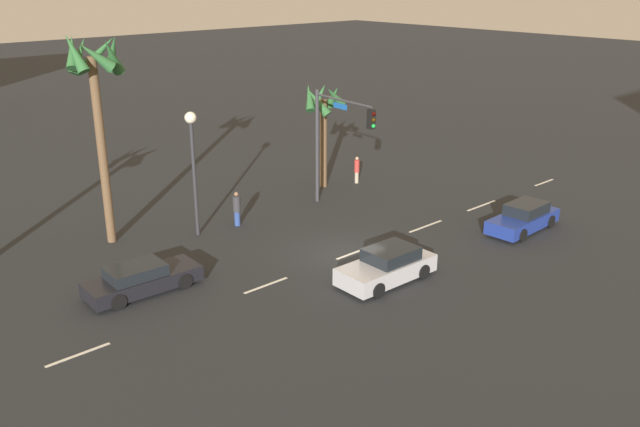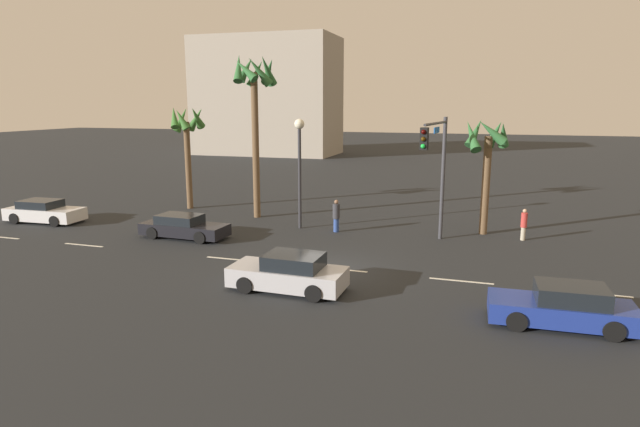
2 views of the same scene
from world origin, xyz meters
name	(u,v)px [view 2 (image 2 of 2)]	position (x,y,z in m)	size (l,w,h in m)	color
ground_plane	(329,269)	(0.00, 0.00, 0.00)	(220.00, 220.00, 0.00)	#232628
lane_stripe_0	(3,237)	(-18.00, 0.00, 0.01)	(2.15, 0.14, 0.01)	silver
lane_stripe_1	(84,245)	(-12.80, 0.00, 0.01)	(2.27, 0.14, 0.01)	silver
lane_stripe_2	(229,259)	(-4.77, 0.00, 0.01)	(2.23, 0.14, 0.01)	silver
lane_stripe_3	(340,269)	(0.46, 0.00, 0.01)	(2.42, 0.14, 0.01)	silver
lane_stripe_4	(461,281)	(5.49, 0.00, 0.01)	(2.50, 0.14, 0.01)	silver
lane_stripe_5	(595,294)	(10.30, 0.00, 0.01)	(2.57, 0.14, 0.01)	silver
car_0	(289,273)	(-0.69, -3.02, 0.66)	(4.42, 2.02, 1.42)	#B7B7BC
car_1	(184,227)	(-8.86, 2.87, 0.58)	(4.69, 1.96, 1.22)	black
car_2	(44,212)	(-18.80, 3.67, 0.62)	(4.60, 2.10, 1.33)	silver
car_3	(563,307)	(8.76, -3.54, 0.63)	(4.44, 1.90, 1.36)	navy
traffic_signal	(437,160)	(3.88, 5.09, 4.26)	(0.78, 4.90, 6.29)	#38383D
streetlamp	(300,152)	(-3.75, 6.79, 4.29)	(0.56, 0.56, 6.12)	#2D2D33
pedestrian_0	(524,224)	(8.17, 7.68, 0.87)	(0.32, 0.32, 1.65)	#B2A58C
pedestrian_1	(336,215)	(-1.55, 6.54, 0.93)	(0.40, 0.40, 1.79)	#2D478C
palm_tree_0	(255,92)	(-7.24, 8.80, 7.59)	(2.81, 2.89, 9.90)	brown
palm_tree_1	(486,148)	(6.07, 8.47, 4.65)	(2.53, 2.48, 6.27)	brown
palm_tree_2	(187,131)	(-12.82, 10.18, 5.14)	(2.36, 2.46, 6.85)	brown
building_0	(267,96)	(-23.51, 48.85, 7.92)	(19.15, 10.11, 15.85)	#9E9384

